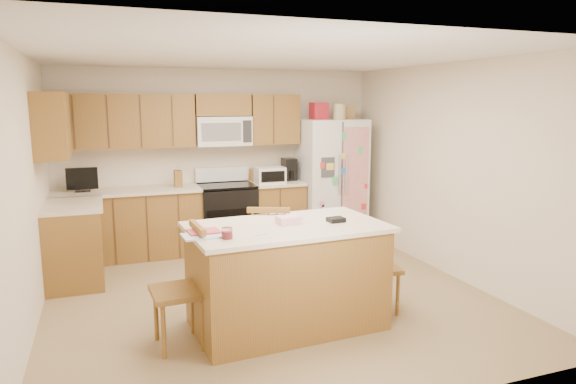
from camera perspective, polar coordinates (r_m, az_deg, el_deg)
name	(u,v)px	position (r m, az deg, el deg)	size (l,w,h in m)	color
ground	(269,296)	(5.60, -2.09, -11.46)	(4.50, 4.50, 0.00)	#927B56
room_shell	(268,162)	(5.25, -2.19, 3.34)	(4.60, 4.60, 2.52)	beige
cabinetry	(154,190)	(6.88, -14.63, 0.18)	(3.36, 1.56, 2.15)	#905D22
stove	(227,216)	(7.26, -6.85, -2.62)	(0.76, 0.65, 1.13)	black
refrigerator	(331,179)	(7.62, 4.76, 1.44)	(0.90, 0.79, 2.04)	white
island	(286,275)	(4.75, -0.17, -9.24)	(1.86, 1.12, 1.05)	#905D22
windsor_chair_left	(181,290)	(4.47, -11.80, -10.60)	(0.45, 0.47, 1.04)	#905D22
windsor_chair_back	(270,256)	(5.30, -2.02, -7.15)	(0.57, 0.56, 1.03)	#905D22
windsor_chair_right	(375,267)	(5.16, 9.67, -8.21)	(0.44, 0.46, 0.95)	#905D22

